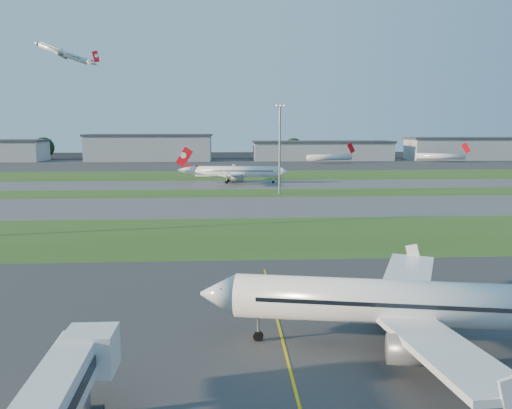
{
  "coord_description": "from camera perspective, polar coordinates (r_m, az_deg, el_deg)",
  "views": [
    {
      "loc": [
        0.19,
        -35.93,
        19.46
      ],
      "look_at": [
        4.58,
        43.58,
        7.0
      ],
      "focal_mm": 35.0,
      "sensor_mm": 36.0,
      "label": 1
    }
  ],
  "objects": [
    {
      "name": "ground",
      "position": [
        40.86,
        -3.23,
        -19.56
      ],
      "size": [
        700.0,
        700.0,
        0.0
      ],
      "primitive_type": "plane",
      "color": "black",
      "rests_on": "ground"
    },
    {
      "name": "apron_near",
      "position": [
        40.86,
        -3.23,
        -19.56
      ],
      "size": [
        300.0,
        70.0,
        0.01
      ],
      "primitive_type": "cube",
      "color": "#333335",
      "rests_on": "ground"
    },
    {
      "name": "grass_strip_a",
      "position": [
        90.06,
        -3.21,
        -3.6
      ],
      "size": [
        300.0,
        34.0,
        0.01
      ],
      "primitive_type": "cube",
      "color": "#33511B",
      "rests_on": "ground"
    },
    {
      "name": "taxiway_a",
      "position": [
        122.48,
        -3.21,
        -0.26
      ],
      "size": [
        300.0,
        32.0,
        0.01
      ],
      "primitive_type": "cube",
      "color": "#515154",
      "rests_on": "ground"
    },
    {
      "name": "grass_strip_b",
      "position": [
        147.22,
        -3.21,
        1.29
      ],
      "size": [
        300.0,
        18.0,
        0.01
      ],
      "primitive_type": "cube",
      "color": "#33511B",
      "rests_on": "ground"
    },
    {
      "name": "taxiway_b",
      "position": [
        169.05,
        -3.21,
        2.27
      ],
      "size": [
        300.0,
        26.0,
        0.01
      ],
      "primitive_type": "cube",
      "color": "#515154",
      "rests_on": "ground"
    },
    {
      "name": "grass_strip_c",
      "position": [
        201.87,
        -3.21,
        3.35
      ],
      "size": [
        300.0,
        40.0,
        0.01
      ],
      "primitive_type": "cube",
      "color": "#33511B",
      "rests_on": "ground"
    },
    {
      "name": "apron_far",
      "position": [
        261.65,
        -3.2,
        4.62
      ],
      "size": [
        400.0,
        80.0,
        0.01
      ],
      "primitive_type": "cube",
      "color": "#333335",
      "rests_on": "ground"
    },
    {
      "name": "yellow_line",
      "position": [
        41.14,
        4.17,
        -19.36
      ],
      "size": [
        0.25,
        60.0,
        0.02
      ],
      "primitive_type": "cube",
      "color": "gold",
      "rests_on": "ground"
    },
    {
      "name": "airliner_parked",
      "position": [
        46.26,
        17.68,
        -10.81
      ],
      "size": [
        37.95,
        31.91,
        11.94
      ],
      "rotation": [
        0.0,
        0.0,
        -0.19
      ],
      "color": "white",
      "rests_on": "ground"
    },
    {
      "name": "airliner_taxiing",
      "position": [
        173.55,
        -2.29,
        3.76
      ],
      "size": [
        36.05,
        30.44,
        11.26
      ],
      "rotation": [
        0.0,
        0.0,
        3.04
      ],
      "color": "white",
      "rests_on": "ground"
    },
    {
      "name": "airliner_departing",
      "position": [
        271.32,
        -21.09,
        15.82
      ],
      "size": [
        29.05,
        24.58,
        9.06
      ],
      "rotation": [
        0.0,
        0.0,
        0.08
      ],
      "color": "white"
    },
    {
      "name": "mini_jet_near",
      "position": [
        270.46,
        8.44,
        5.37
      ],
      "size": [
        27.86,
        10.62,
        9.48
      ],
      "rotation": [
        0.0,
        0.0,
        0.3
      ],
      "color": "white",
      "rests_on": "ground"
    },
    {
      "name": "mini_jet_far",
      "position": [
        295.56,
        20.34,
        5.21
      ],
      "size": [
        26.96,
        13.19,
        9.48
      ],
      "rotation": [
        0.0,
        0.0,
        -0.41
      ],
      "color": "white",
      "rests_on": "ground"
    },
    {
      "name": "light_mast_centre",
      "position": [
        144.76,
        2.73,
        7.04
      ],
      "size": [
        3.2,
        0.7,
        25.8
      ],
      "color": "gray",
      "rests_on": "ground"
    },
    {
      "name": "hangar_west",
      "position": [
        294.65,
        -12.06,
        6.4
      ],
      "size": [
        71.4,
        23.0,
        15.2
      ],
      "color": "#ABAFB4",
      "rests_on": "ground"
    },
    {
      "name": "hangar_east",
      "position": [
        296.37,
        7.54,
        6.14
      ],
      "size": [
        81.6,
        23.0,
        11.2
      ],
      "color": "#ABAFB4",
      "rests_on": "ground"
    },
    {
      "name": "hangar_far_east",
      "position": [
        329.8,
        24.98,
        5.84
      ],
      "size": [
        96.9,
        23.0,
        13.2
      ],
      "color": "#ABAFB4",
      "rests_on": "ground"
    },
    {
      "name": "tree_west",
      "position": [
        325.4,
        -23.09,
        6.02
      ],
      "size": [
        12.1,
        12.1,
        13.2
      ],
      "color": "black",
      "rests_on": "ground"
    },
    {
      "name": "tree_mid_west",
      "position": [
        302.91,
        -7.02,
        6.25
      ],
      "size": [
        9.9,
        9.9,
        10.8
      ],
      "color": "black",
      "rests_on": "ground"
    },
    {
      "name": "tree_mid_east",
      "position": [
        307.78,
        4.3,
        6.51
      ],
      "size": [
        11.55,
        11.55,
        12.6
      ],
      "color": "black",
      "rests_on": "ground"
    },
    {
      "name": "tree_east",
      "position": [
        324.23,
        17.68,
        6.13
      ],
      "size": [
        10.45,
        10.45,
        11.4
      ],
      "color": "black",
      "rests_on": "ground"
    }
  ]
}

